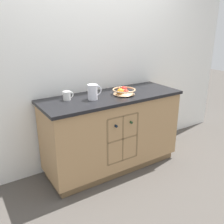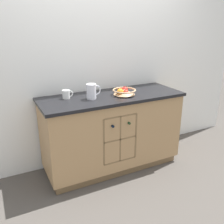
# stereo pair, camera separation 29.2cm
# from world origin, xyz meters

# --- Properties ---
(ground_plane) EXTENTS (14.00, 14.00, 0.00)m
(ground_plane) POSITION_xyz_m (0.00, 0.00, 0.00)
(ground_plane) COLOR #4C4742
(back_wall) EXTENTS (4.40, 0.06, 2.55)m
(back_wall) POSITION_xyz_m (0.00, 0.36, 1.27)
(back_wall) COLOR white
(back_wall) RESTS_ON ground_plane
(kitchen_island) EXTENTS (1.66, 0.62, 0.93)m
(kitchen_island) POSITION_xyz_m (-0.00, -0.00, 0.47)
(kitchen_island) COLOR brown
(kitchen_island) RESTS_ON ground_plane
(fruit_bowl) EXTENTS (0.27, 0.27, 0.09)m
(fruit_bowl) POSITION_xyz_m (0.13, -0.05, 0.97)
(fruit_bowl) COLOR tan
(fruit_bowl) RESTS_ON kitchen_island
(white_pitcher) EXTENTS (0.17, 0.11, 0.17)m
(white_pitcher) POSITION_xyz_m (-0.26, -0.02, 1.01)
(white_pitcher) COLOR white
(white_pitcher) RESTS_ON kitchen_island
(ceramic_mug) EXTENTS (0.12, 0.08, 0.09)m
(ceramic_mug) POSITION_xyz_m (-0.50, 0.11, 0.97)
(ceramic_mug) COLOR white
(ceramic_mug) RESTS_ON kitchen_island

